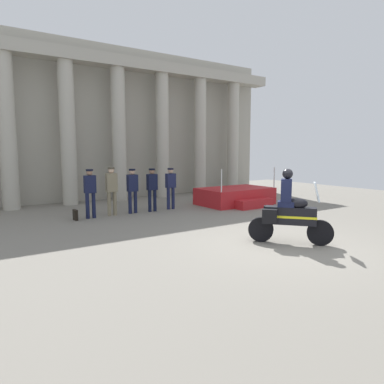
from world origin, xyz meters
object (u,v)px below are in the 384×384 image
at_px(reviewing_stand, 236,196).
at_px(officer_in_row_2, 132,187).
at_px(briefcase_on_ground, 75,215).
at_px(officer_in_row_4, 171,185).
at_px(motorcycle_with_rider, 288,212).
at_px(officer_in_row_0, 90,189).
at_px(officer_in_row_1, 112,187).
at_px(officer_in_row_3, 152,186).

height_order(reviewing_stand, officer_in_row_2, officer_in_row_2).
relative_size(officer_in_row_2, briefcase_on_ground, 4.62).
relative_size(officer_in_row_2, officer_in_row_4, 1.01).
bearing_deg(briefcase_on_ground, motorcycle_with_rider, -58.79).
distance_m(officer_in_row_0, briefcase_on_ground, 0.99).
bearing_deg(officer_in_row_2, officer_in_row_0, 3.26).
xyz_separation_m(reviewing_stand, motorcycle_with_rider, (-3.15, -5.58, 0.45)).
distance_m(reviewing_stand, officer_in_row_4, 3.08).
bearing_deg(motorcycle_with_rider, officer_in_row_1, 160.12).
distance_m(officer_in_row_4, motorcycle_with_rider, 6.13).
relative_size(reviewing_stand, briefcase_on_ground, 8.61).
bearing_deg(officer_in_row_3, motorcycle_with_rider, 97.13).
bearing_deg(officer_in_row_0, reviewing_stand, 176.47).
bearing_deg(officer_in_row_4, officer_in_row_1, 1.76).
bearing_deg(officer_in_row_3, reviewing_stand, 173.82).
height_order(officer_in_row_0, officer_in_row_3, officer_in_row_0).
distance_m(officer_in_row_3, motorcycle_with_rider, 6.08).
bearing_deg(reviewing_stand, officer_in_row_2, 173.45).
xyz_separation_m(reviewing_stand, briefcase_on_ground, (-6.78, 0.41, -0.17)).
bearing_deg(officer_in_row_4, officer_in_row_0, 2.30).
xyz_separation_m(officer_in_row_1, officer_in_row_4, (2.48, 0.05, -0.06)).
xyz_separation_m(officer_in_row_0, briefcase_on_ground, (-0.55, -0.05, -0.83)).
height_order(officer_in_row_0, motorcycle_with_rider, motorcycle_with_rider).
bearing_deg(officer_in_row_1, officer_in_row_4, -178.24).
relative_size(officer_in_row_1, officer_in_row_2, 1.05).
height_order(officer_in_row_1, officer_in_row_3, officer_in_row_1).
xyz_separation_m(reviewing_stand, officer_in_row_2, (-4.62, 0.53, 0.63)).
distance_m(reviewing_stand, motorcycle_with_rider, 6.42).
distance_m(officer_in_row_1, officer_in_row_2, 0.82).
distance_m(reviewing_stand, briefcase_on_ground, 6.79).
relative_size(reviewing_stand, officer_in_row_4, 1.89).
height_order(officer_in_row_0, officer_in_row_2, officer_in_row_0).
xyz_separation_m(officer_in_row_3, officer_in_row_4, (0.87, 0.09, -0.01)).
bearing_deg(reviewing_stand, officer_in_row_3, 173.15).
xyz_separation_m(officer_in_row_2, briefcase_on_ground, (-2.16, -0.12, -0.80)).
xyz_separation_m(officer_in_row_0, officer_in_row_3, (2.40, 0.00, -0.03)).
bearing_deg(motorcycle_with_rider, officer_in_row_3, 145.98).
distance_m(officer_in_row_1, officer_in_row_4, 2.48).
relative_size(officer_in_row_3, motorcycle_with_rider, 0.87).
bearing_deg(motorcycle_with_rider, officer_in_row_0, 166.56).
xyz_separation_m(motorcycle_with_rider, briefcase_on_ground, (-3.63, 5.99, -0.61)).
relative_size(officer_in_row_2, officer_in_row_3, 1.00).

